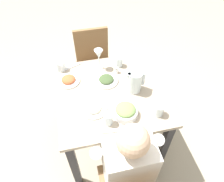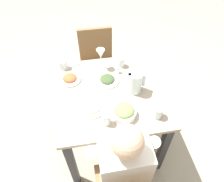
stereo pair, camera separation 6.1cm
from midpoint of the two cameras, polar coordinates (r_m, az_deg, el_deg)
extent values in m
plane|color=#9E937F|center=(2.38, 0.45, -12.48)|extent=(8.00, 8.00, 0.00)
cube|color=gray|center=(1.78, 0.59, -0.52)|extent=(0.89, 0.89, 0.03)
cube|color=#232328|center=(1.88, -9.79, -18.80)|extent=(0.06, 0.06, 0.73)
cube|color=#232328|center=(1.97, 14.36, -14.95)|extent=(0.06, 0.06, 0.73)
cube|color=#232328|center=(2.32, -10.82, -0.83)|extent=(0.06, 0.06, 0.73)
cube|color=#232328|center=(2.39, 8.16, 1.54)|extent=(0.06, 0.06, 0.73)
cube|color=olive|center=(1.98, -2.49, -22.59)|extent=(0.04, 0.04, 0.41)
cube|color=olive|center=(2.02, 7.80, -20.88)|extent=(0.04, 0.04, 0.41)
cube|color=olive|center=(2.76, 0.20, 5.11)|extent=(0.04, 0.04, 0.41)
cube|color=olive|center=(2.73, -6.85, 4.27)|extent=(0.04, 0.04, 0.41)
cube|color=olive|center=(2.52, 1.52, -0.04)|extent=(0.04, 0.04, 0.41)
cube|color=olive|center=(2.50, -6.17, -1.01)|extent=(0.04, 0.04, 0.41)
cube|color=olive|center=(2.47, -3.01, 5.71)|extent=(0.40, 0.40, 0.03)
cube|color=olive|center=(2.47, -3.79, 12.31)|extent=(0.38, 0.04, 0.42)
cube|color=silver|center=(1.50, 4.56, -20.30)|extent=(0.32, 0.20, 0.50)
sphere|color=#DBB28E|center=(1.17, 5.66, -13.43)|extent=(0.19, 0.19, 0.19)
cylinder|color=#665B4C|center=(1.82, -0.13, -18.61)|extent=(0.11, 0.38, 0.11)
cylinder|color=#665B4C|center=(2.07, -1.04, -15.93)|extent=(0.10, 0.10, 0.43)
cylinder|color=silver|center=(1.52, -4.29, -16.30)|extent=(0.08, 0.23, 0.37)
cylinder|color=#665B4C|center=(1.84, 5.36, -17.72)|extent=(0.11, 0.38, 0.11)
cylinder|color=#665B4C|center=(2.08, 3.75, -15.19)|extent=(0.10, 0.10, 0.43)
cylinder|color=silver|center=(1.57, 10.78, -13.86)|extent=(0.08, 0.23, 0.37)
cylinder|color=silver|center=(1.73, 7.18, 2.36)|extent=(0.12, 0.12, 0.19)
cube|color=silver|center=(1.74, 9.60, 2.87)|extent=(0.02, 0.02, 0.11)
cube|color=silver|center=(1.66, 5.64, 4.17)|extent=(0.04, 0.03, 0.02)
cylinder|color=white|center=(1.60, 4.34, -5.90)|extent=(0.19, 0.19, 0.05)
ellipsoid|color=#759951|center=(1.57, 4.41, -5.14)|extent=(0.15, 0.15, 0.06)
cylinder|color=white|center=(1.85, -0.35, 2.88)|extent=(0.21, 0.21, 0.01)
ellipsoid|color=#3D512D|center=(1.84, -0.35, 3.25)|extent=(0.13, 0.13, 0.04)
cylinder|color=white|center=(1.65, -4.12, -4.69)|extent=(0.20, 0.20, 0.01)
ellipsoid|color=#B7AD89|center=(1.64, -4.14, -4.38)|extent=(0.12, 0.12, 0.03)
cylinder|color=white|center=(1.89, -10.37, 3.10)|extent=(0.19, 0.19, 0.01)
ellipsoid|color=#CC5B33|center=(1.88, -10.44, 3.50)|extent=(0.12, 0.12, 0.05)
cylinder|color=silver|center=(1.62, 13.27, -5.53)|extent=(0.08, 0.08, 0.10)
cylinder|color=silver|center=(1.54, -0.44, -7.53)|extent=(0.06, 0.06, 0.10)
cylinder|color=silver|center=(2.00, -12.17, 7.03)|extent=(0.08, 0.08, 0.09)
cylinder|color=silver|center=(1.98, 3.35, 7.84)|extent=(0.07, 0.07, 0.09)
cylinder|color=silver|center=(1.99, -2.03, 6.60)|extent=(0.07, 0.07, 0.01)
cylinder|color=silver|center=(1.96, -2.07, 7.77)|extent=(0.01, 0.01, 0.10)
cone|color=silver|center=(1.90, -2.15, 9.97)|extent=(0.08, 0.08, 0.09)
cylinder|color=white|center=(1.92, 2.58, 5.48)|extent=(0.03, 0.03, 0.04)
cylinder|color=#B2B2B7|center=(1.91, 2.61, 6.08)|extent=(0.03, 0.03, 0.01)
cube|color=silver|center=(1.54, -0.11, -10.75)|extent=(0.17, 0.04, 0.01)
cube|color=silver|center=(2.03, -9.15, 6.86)|extent=(0.18, 0.09, 0.01)
camera|label=1|loc=(0.03, -88.99, 1.11)|focal=33.92mm
camera|label=2|loc=(0.03, 91.01, -1.11)|focal=33.92mm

